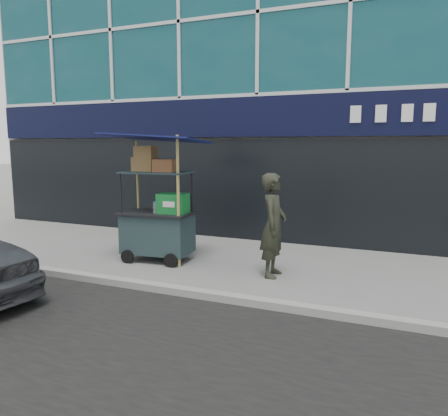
% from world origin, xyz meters
% --- Properties ---
extents(ground, '(80.00, 80.00, 0.00)m').
position_xyz_m(ground, '(0.00, 0.00, 0.00)').
color(ground, slate).
rests_on(ground, ground).
extents(curb, '(80.00, 0.18, 0.12)m').
position_xyz_m(curb, '(0.00, -0.20, 0.06)').
color(curb, gray).
rests_on(curb, ground).
extents(building, '(16.00, 6.20, 12.00)m').
position_xyz_m(building, '(0.00, 6.95, 6.02)').
color(building, slate).
rests_on(building, ground).
extents(vendor_cart, '(1.96, 1.45, 2.50)m').
position_xyz_m(vendor_cart, '(-1.18, 1.41, 0.88)').
color(vendor_cart, '#1B2E2F').
rests_on(vendor_cart, ground).
extents(vendor_man, '(0.46, 0.68, 1.80)m').
position_xyz_m(vendor_man, '(1.20, 1.29, 0.90)').
color(vendor_man, '#26281D').
rests_on(vendor_man, ground).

